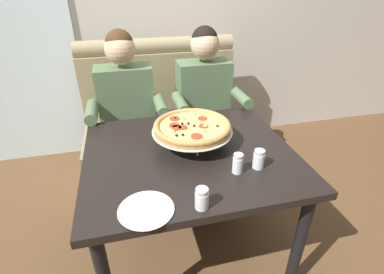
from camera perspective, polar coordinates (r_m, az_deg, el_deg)
ground_plane at (r=2.04m, az=-0.39°, el=-21.06°), size 16.00×16.00×0.00m
booth_bench at (r=2.52m, az=-5.48°, el=1.57°), size 1.33×0.78×1.13m
dining_table at (r=1.59m, az=-0.47°, el=-5.77°), size 1.11×0.96×0.75m
diner_left at (r=2.13m, az=-12.75°, el=4.78°), size 0.54×0.64×1.27m
diner_right at (r=2.21m, az=2.98°, el=6.45°), size 0.54×0.64×1.27m
pizza at (r=1.54m, az=0.04°, el=1.98°), size 0.44×0.44×0.14m
shaker_parmesan at (r=1.43m, az=13.20°, el=-4.55°), size 0.06×0.06×0.10m
shaker_pepper_flakes at (r=1.17m, az=1.97°, el=-12.44°), size 0.06×0.06×0.10m
shaker_oregano at (r=1.38m, az=9.13°, el=-5.49°), size 0.05×0.05×0.10m
plate_near_left at (r=1.19m, az=-9.20°, el=-13.97°), size 0.23×0.23×0.02m
patio_chair at (r=3.57m, az=-29.17°, el=8.66°), size 0.40×0.40×0.86m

